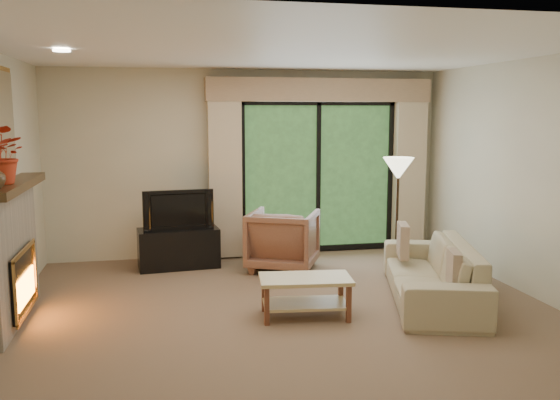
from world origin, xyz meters
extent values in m
plane|color=brown|center=(0.00, 0.00, 0.00)|extent=(5.50, 5.50, 0.00)
plane|color=white|center=(0.00, 0.00, 2.60)|extent=(5.50, 5.50, 0.00)
plane|color=beige|center=(0.00, 2.50, 1.30)|extent=(5.00, 0.00, 5.00)
plane|color=beige|center=(0.00, -2.50, 1.30)|extent=(5.00, 0.00, 5.00)
plane|color=beige|center=(2.75, 0.00, 1.30)|extent=(0.00, 5.00, 5.00)
cube|color=#C9B390|center=(-0.35, 2.34, 1.20)|extent=(0.45, 0.18, 2.35)
cube|color=#C9B390|center=(2.35, 2.34, 1.20)|extent=(0.45, 0.18, 2.35)
cube|color=tan|center=(1.00, 2.36, 2.32)|extent=(3.20, 0.24, 0.32)
cube|color=black|center=(-1.01, 1.95, 0.26)|extent=(1.07, 0.56, 0.51)
imported|color=black|center=(-1.01, 1.95, 0.77)|extent=(0.91, 0.20, 0.52)
imported|color=brown|center=(0.30, 1.58, 0.39)|extent=(1.11, 1.12, 0.78)
imported|color=tan|center=(1.61, 0.01, 0.31)|extent=(1.41, 2.28, 0.62)
cube|color=#4D332B|center=(1.54, -0.60, 0.52)|extent=(0.18, 0.35, 0.34)
cube|color=#4D332B|center=(1.54, 0.62, 0.53)|extent=(0.21, 0.41, 0.39)
imported|color=#B33119|center=(-2.61, -0.03, 1.64)|extent=(0.60, 0.56, 0.53)
camera|label=1|loc=(-1.24, -5.72, 2.01)|focal=38.00mm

